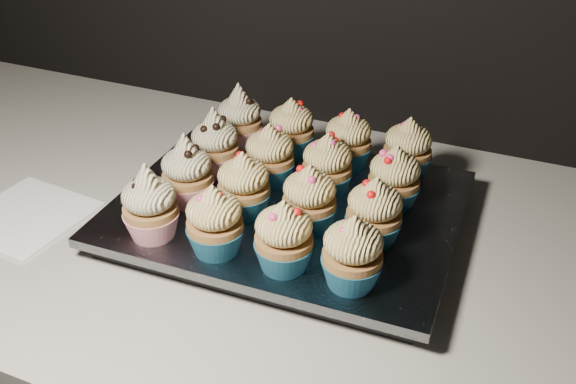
% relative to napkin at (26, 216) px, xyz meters
% --- Properties ---
extents(worktop, '(2.44, 0.64, 0.04)m').
position_rel_napkin_xyz_m(worktop, '(0.46, 0.11, -0.02)').
color(worktop, beige).
rests_on(worktop, cabinet).
extents(napkin, '(0.15, 0.15, 0.00)m').
position_rel_napkin_xyz_m(napkin, '(0.00, 0.00, 0.00)').
color(napkin, white).
rests_on(napkin, worktop).
extents(baking_tray, '(0.39, 0.30, 0.02)m').
position_rel_napkin_xyz_m(baking_tray, '(0.32, 0.12, 0.01)').
color(baking_tray, black).
rests_on(baking_tray, worktop).
extents(foil_lining, '(0.42, 0.33, 0.01)m').
position_rel_napkin_xyz_m(foil_lining, '(0.32, 0.12, 0.03)').
color(foil_lining, silver).
rests_on(foil_lining, baking_tray).
extents(cupcake_0, '(0.06, 0.06, 0.10)m').
position_rel_napkin_xyz_m(cupcake_0, '(0.20, -0.01, 0.07)').
color(cupcake_0, red).
rests_on(cupcake_0, foil_lining).
extents(cupcake_1, '(0.06, 0.06, 0.08)m').
position_rel_napkin_xyz_m(cupcake_1, '(0.28, -0.00, 0.07)').
color(cupcake_1, '#1A5B7B').
rests_on(cupcake_1, foil_lining).
extents(cupcake_2, '(0.06, 0.06, 0.08)m').
position_rel_napkin_xyz_m(cupcake_2, '(0.36, 0.00, 0.07)').
color(cupcake_2, '#1A5B7B').
rests_on(cupcake_2, foil_lining).
extents(cupcake_3, '(0.06, 0.06, 0.08)m').
position_rel_napkin_xyz_m(cupcake_3, '(0.43, 0.00, 0.07)').
color(cupcake_3, '#1A5B7B').
rests_on(cupcake_3, foil_lining).
extents(cupcake_4, '(0.06, 0.06, 0.10)m').
position_rel_napkin_xyz_m(cupcake_4, '(0.20, 0.07, 0.07)').
color(cupcake_4, red).
rests_on(cupcake_4, foil_lining).
extents(cupcake_5, '(0.06, 0.06, 0.08)m').
position_rel_napkin_xyz_m(cupcake_5, '(0.28, 0.07, 0.07)').
color(cupcake_5, '#1A5B7B').
rests_on(cupcake_5, foil_lining).
extents(cupcake_6, '(0.06, 0.06, 0.08)m').
position_rel_napkin_xyz_m(cupcake_6, '(0.36, 0.08, 0.07)').
color(cupcake_6, '#1A5B7B').
rests_on(cupcake_6, foil_lining).
extents(cupcake_7, '(0.06, 0.06, 0.08)m').
position_rel_napkin_xyz_m(cupcake_7, '(0.43, 0.08, 0.07)').
color(cupcake_7, '#1A5B7B').
rests_on(cupcake_7, foil_lining).
extents(cupcake_8, '(0.06, 0.06, 0.10)m').
position_rel_napkin_xyz_m(cupcake_8, '(0.20, 0.15, 0.07)').
color(cupcake_8, red).
rests_on(cupcake_8, foil_lining).
extents(cupcake_9, '(0.06, 0.06, 0.08)m').
position_rel_napkin_xyz_m(cupcake_9, '(0.28, 0.15, 0.07)').
color(cupcake_9, '#1A5B7B').
rests_on(cupcake_9, foil_lining).
extents(cupcake_10, '(0.06, 0.06, 0.08)m').
position_rel_napkin_xyz_m(cupcake_10, '(0.35, 0.16, 0.07)').
color(cupcake_10, '#1A5B7B').
rests_on(cupcake_10, foil_lining).
extents(cupcake_11, '(0.06, 0.06, 0.08)m').
position_rel_napkin_xyz_m(cupcake_11, '(0.43, 0.16, 0.07)').
color(cupcake_11, '#1A5B7B').
rests_on(cupcake_11, foil_lining).
extents(cupcake_12, '(0.06, 0.06, 0.10)m').
position_rel_napkin_xyz_m(cupcake_12, '(0.19, 0.23, 0.07)').
color(cupcake_12, red).
rests_on(cupcake_12, foil_lining).
extents(cupcake_13, '(0.06, 0.06, 0.08)m').
position_rel_napkin_xyz_m(cupcake_13, '(0.27, 0.23, 0.07)').
color(cupcake_13, '#1A5B7B').
rests_on(cupcake_13, foil_lining).
extents(cupcake_14, '(0.06, 0.06, 0.08)m').
position_rel_napkin_xyz_m(cupcake_14, '(0.35, 0.23, 0.07)').
color(cupcake_14, '#1A5B7B').
rests_on(cupcake_14, foil_lining).
extents(cupcake_15, '(0.06, 0.06, 0.08)m').
position_rel_napkin_xyz_m(cupcake_15, '(0.43, 0.24, 0.07)').
color(cupcake_15, '#1A5B7B').
rests_on(cupcake_15, foil_lining).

